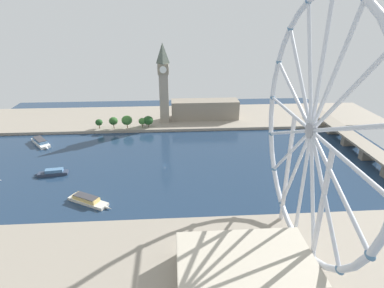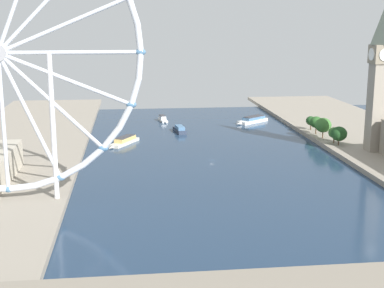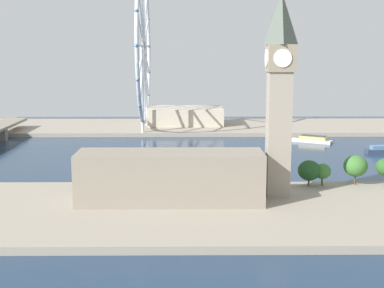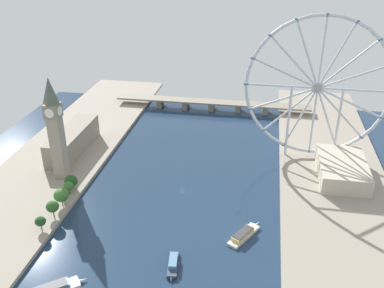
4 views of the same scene
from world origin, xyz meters
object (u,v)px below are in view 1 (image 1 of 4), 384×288
Objects in this scene: parliament_block at (205,109)px; tour_boat_1 at (53,173)px; riverside_hall at (245,269)px; ferris_wheel at (311,132)px; tour_boat_3 at (88,200)px; river_bridge at (370,151)px; tour_boat_2 at (41,142)px; clock_tower at (164,82)px.

parliament_block is 186.58m from tour_boat_1.
riverside_hall is at bearing 130.24° from tour_boat_1.
tour_boat_3 is at bearing -112.39° from ferris_wheel.
tour_boat_1 is at bearing -47.04° from parliament_block.
tour_boat_2 is at bearing -100.00° from river_bridge.
clock_tower is at bearing -160.41° from ferris_wheel.
riverside_hall is 246.55m from tour_boat_2.
clock_tower is 1.12× the size of parliament_block.
tour_boat_2 is (61.59, -169.69, -11.61)m from parliament_block.
tour_boat_1 is (126.90, -136.26, -11.84)m from parliament_block.
river_bridge is at bearing 134.58° from ferris_wheel.
ferris_wheel is 3.92× the size of tour_boat_3.
tour_boat_3 is (-51.91, -125.97, -67.35)m from ferris_wheel.
parliament_block is 196.07m from tour_boat_3.
riverside_hall is 0.28× the size of river_bridge.
parliament_block is 177.52m from river_bridge.
ferris_wheel reaches higher than tour_boat_1.
tour_boat_1 is 56.69m from tour_boat_3.
river_bridge is 271.44m from tour_boat_1.
parliament_block is 246.09m from riverside_hall.
tour_boat_3 is (53.88, -233.33, -5.76)m from river_bridge.
ferris_wheel is (221.06, 27.51, 55.57)m from parliament_block.
river_bridge reaches higher than tour_boat_2.
ferris_wheel is 151.98m from tour_boat_3.
ferris_wheel reaches higher than clock_tower.
clock_tower is 2.65× the size of tour_boat_3.
clock_tower is 214.13m from river_bridge.
tour_boat_2 is (50.99, -122.31, -46.51)m from clock_tower.
riverside_hall is at bearing 9.92° from clock_tower.
ferris_wheel is 162.82m from river_bridge.
riverside_hall is at bearing -10.35° from tour_boat_3.
tour_boat_1 is at bearing -11.24° from tour_boat_2.
riverside_hall is (235.39, 41.15, -38.45)m from clock_tower.
tour_boat_1 is 0.81× the size of tour_boat_3.
clock_tower reaches higher than riverside_hall.
tour_boat_2 is (-184.40, -163.46, -8.05)m from riverside_hall.
tour_boat_2 is at bearing -138.44° from riverside_hall.
ferris_wheel is 4.10× the size of tour_boat_2.
tour_boat_1 is 73.38m from tour_boat_2.
parliament_block is 1.23× the size of riverside_hall.
clock_tower is at bearing -77.40° from parliament_block.
parliament_block reaches higher than tour_boat_1.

